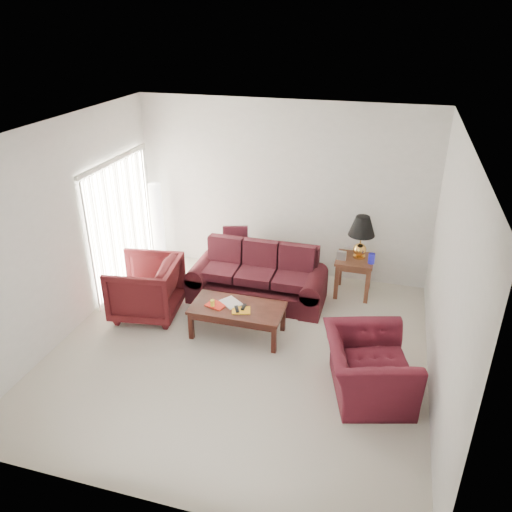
# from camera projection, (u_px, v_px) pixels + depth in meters

# --- Properties ---
(floor) EXTENTS (5.00, 5.00, 0.00)m
(floor) POSITION_uv_depth(u_px,v_px,m) (239.00, 350.00, 6.91)
(floor) COLOR beige
(floor) RESTS_ON ground
(blinds) EXTENTS (0.10, 2.00, 2.16)m
(blinds) POSITION_uv_depth(u_px,v_px,m) (121.00, 225.00, 8.14)
(blinds) COLOR silver
(blinds) RESTS_ON ground
(sofa) EXTENTS (2.19, 1.02, 0.88)m
(sofa) POSITION_uv_depth(u_px,v_px,m) (257.00, 275.00, 7.93)
(sofa) COLOR black
(sofa) RESTS_ON ground
(throw_pillow) EXTENTS (0.47, 0.32, 0.44)m
(throw_pillow) POSITION_uv_depth(u_px,v_px,m) (235.00, 239.00, 8.58)
(throw_pillow) COLOR black
(throw_pillow) RESTS_ON sofa
(end_table) EXTENTS (0.63, 0.63, 0.65)m
(end_table) POSITION_uv_depth(u_px,v_px,m) (353.00, 276.00, 8.16)
(end_table) COLOR #50271B
(end_table) RESTS_ON ground
(table_lamp) EXTENTS (0.54, 0.54, 0.71)m
(table_lamp) POSITION_uv_depth(u_px,v_px,m) (361.00, 237.00, 7.90)
(table_lamp) COLOR gold
(table_lamp) RESTS_ON end_table
(clock) EXTENTS (0.15, 0.06, 0.15)m
(clock) POSITION_uv_depth(u_px,v_px,m) (341.00, 256.00, 7.94)
(clock) COLOR #B5B6BA
(clock) RESTS_ON end_table
(blue_canister) EXTENTS (0.14, 0.14, 0.16)m
(blue_canister) POSITION_uv_depth(u_px,v_px,m) (372.00, 259.00, 7.83)
(blue_canister) COLOR #1E1CBC
(blue_canister) RESTS_ON end_table
(picture_frame) EXTENTS (0.15, 0.18, 0.05)m
(picture_frame) POSITION_uv_depth(u_px,v_px,m) (349.00, 247.00, 8.21)
(picture_frame) COLOR #B8B7BC
(picture_frame) RESTS_ON end_table
(floor_lamp) EXTENTS (0.32, 0.32, 1.56)m
(floor_lamp) POSITION_uv_depth(u_px,v_px,m) (158.00, 224.00, 8.95)
(floor_lamp) COLOR white
(floor_lamp) RESTS_ON ground
(armchair_left) EXTENTS (1.12, 1.09, 0.90)m
(armchair_left) POSITION_uv_depth(u_px,v_px,m) (146.00, 288.00, 7.55)
(armchair_left) COLOR #400E11
(armchair_left) RESTS_ON ground
(armchair_right) EXTENTS (1.27, 1.37, 0.74)m
(armchair_right) POSITION_uv_depth(u_px,v_px,m) (368.00, 368.00, 5.98)
(armchair_right) COLOR #420F18
(armchair_right) RESTS_ON ground
(coffee_table) EXTENTS (1.45, 0.98, 0.46)m
(coffee_table) POSITION_uv_depth(u_px,v_px,m) (238.00, 321.00, 7.15)
(coffee_table) COLOR black
(coffee_table) RESTS_ON ground
(magazine_red) EXTENTS (0.32, 0.27, 0.02)m
(magazine_red) POSITION_uv_depth(u_px,v_px,m) (216.00, 305.00, 7.07)
(magazine_red) COLOR #B42012
(magazine_red) RESTS_ON coffee_table
(magazine_white) EXTENTS (0.37, 0.36, 0.02)m
(magazine_white) POSITION_uv_depth(u_px,v_px,m) (231.00, 303.00, 7.13)
(magazine_white) COLOR white
(magazine_white) RESTS_ON coffee_table
(magazine_orange) EXTENTS (0.30, 0.25, 0.01)m
(magazine_orange) POSITION_uv_depth(u_px,v_px,m) (241.00, 310.00, 6.95)
(magazine_orange) COLOR #F6A91C
(magazine_orange) RESTS_ON coffee_table
(remote_a) EXTENTS (0.11, 0.17, 0.02)m
(remote_a) POSITION_uv_depth(u_px,v_px,m) (237.00, 309.00, 6.94)
(remote_a) COLOR black
(remote_a) RESTS_ON coffee_table
(remote_b) EXTENTS (0.05, 0.16, 0.02)m
(remote_b) POSITION_uv_depth(u_px,v_px,m) (244.00, 307.00, 6.99)
(remote_b) COLOR black
(remote_b) RESTS_ON coffee_table
(yellow_glass) EXTENTS (0.08, 0.08, 0.11)m
(yellow_glass) POSITION_uv_depth(u_px,v_px,m) (213.00, 303.00, 7.02)
(yellow_glass) COLOR yellow
(yellow_glass) RESTS_ON coffee_table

